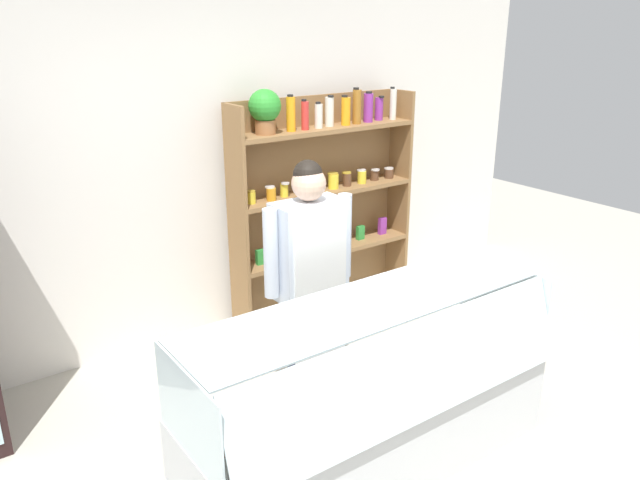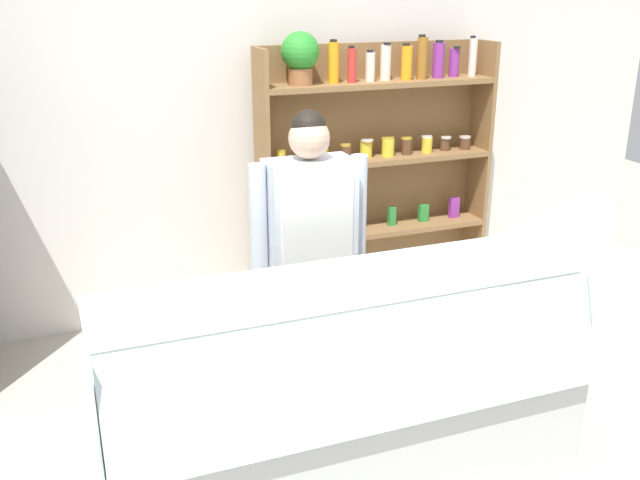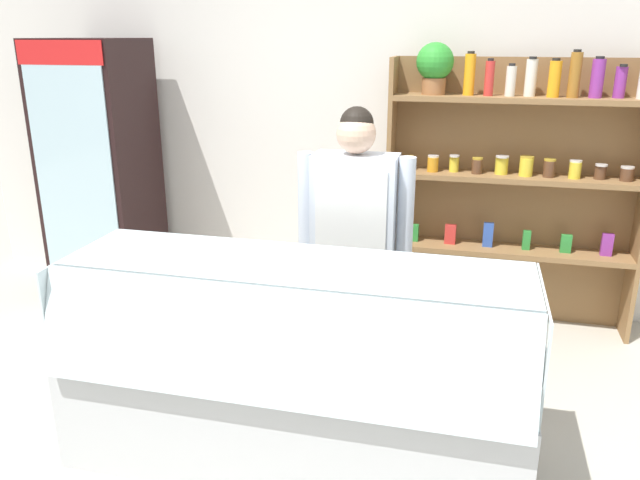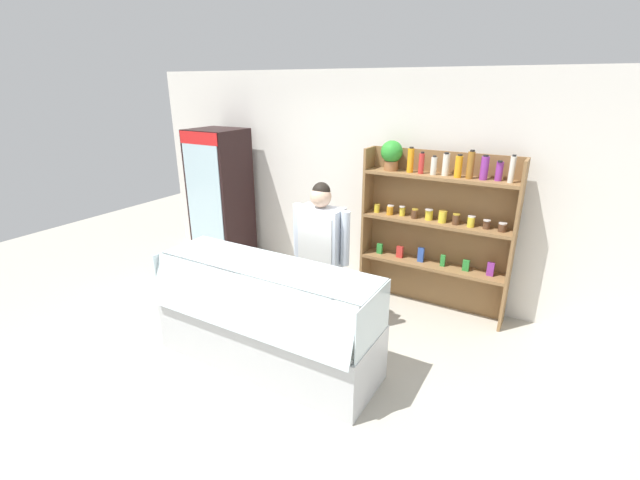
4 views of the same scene
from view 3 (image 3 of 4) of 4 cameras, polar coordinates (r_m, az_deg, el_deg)
name	(u,v)px [view 3 (image 3 of 4)]	position (r m, az deg, el deg)	size (l,w,h in m)	color
ground_plane	(309,464)	(3.22, -1.00, -19.76)	(12.00, 12.00, 0.00)	#B7B2A3
back_wall	(384,125)	(4.70, 5.85, 10.41)	(6.80, 0.10, 2.70)	white
drinks_fridge	(101,174)	(5.03, -19.37, 5.71)	(0.69, 0.66, 1.96)	black
shelving_unit	(507,172)	(4.44, 16.70, 6.00)	(1.69, 0.29, 1.94)	olive
deli_display_case	(294,402)	(3.09, -2.43, -14.57)	(2.15, 0.76, 1.01)	silver
shop_clerk	(354,227)	(3.47, 3.16, 1.15)	(0.65, 0.25, 1.63)	#383D51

